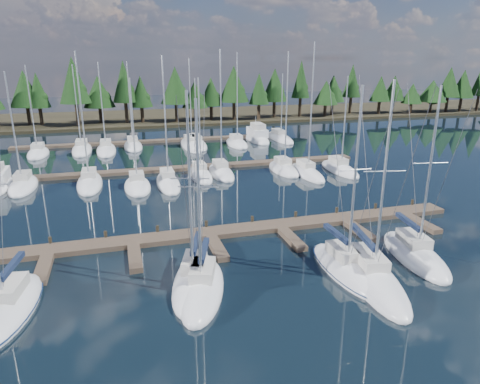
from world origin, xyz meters
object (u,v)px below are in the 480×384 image
object	(u,v)px
front_sailboat_3	(194,280)
front_sailboat_4	(344,268)
motor_yacht_right	(257,137)
front_sailboat_2	(202,288)
main_dock	(211,236)
front_sailboat_6	(415,254)
front_sailboat_1	(8,308)
front_sailboat_5	(370,275)

from	to	relation	value
front_sailboat_3	front_sailboat_4	xyz separation A→B (m)	(9.95, -1.20, -0.00)
front_sailboat_3	motor_yacht_right	xyz separation A→B (m)	(19.51, 46.33, 0.25)
front_sailboat_2	front_sailboat_3	size ratio (longest dim) A/B	0.97
main_dock	front_sailboat_4	distance (m)	10.87
main_dock	front_sailboat_6	bearing A→B (deg)	-29.16
front_sailboat_1	main_dock	bearing A→B (deg)	27.95
front_sailboat_2	motor_yacht_right	size ratio (longest dim) A/B	1.25
front_sailboat_6	front_sailboat_4	bearing A→B (deg)	-175.17
front_sailboat_3	front_sailboat_6	bearing A→B (deg)	-2.50
main_dock	front_sailboat_3	xyz separation A→B (m)	(-2.54, -6.75, 0.09)
front_sailboat_2	front_sailboat_4	xyz separation A→B (m)	(9.66, -0.02, 0.00)
front_sailboat_4	front_sailboat_6	size ratio (longest dim) A/B	1.01
main_dock	motor_yacht_right	size ratio (longest dim) A/B	4.37
main_dock	front_sailboat_5	xyz separation A→B (m)	(8.56, -9.28, 0.07)
front_sailboat_5	front_sailboat_3	bearing A→B (deg)	167.20
motor_yacht_right	main_dock	bearing A→B (deg)	-113.21
main_dock	front_sailboat_6	xyz separation A→B (m)	(13.35, -7.45, 0.08)
front_sailboat_6	motor_yacht_right	world-z (taller)	front_sailboat_6
front_sailboat_2	front_sailboat_1	bearing A→B (deg)	175.12
front_sailboat_3	front_sailboat_4	bearing A→B (deg)	-6.86
front_sailboat_1	front_sailboat_6	distance (m)	26.53
front_sailboat_4	motor_yacht_right	bearing A→B (deg)	78.62
main_dock	front_sailboat_5	size ratio (longest dim) A/B	3.28
front_sailboat_2	front_sailboat_3	world-z (taller)	front_sailboat_3
front_sailboat_4	front_sailboat_6	distance (m)	5.96
front_sailboat_2	front_sailboat_5	distance (m)	10.90
main_dock	front_sailboat_3	bearing A→B (deg)	-110.60
front_sailboat_1	motor_yacht_right	bearing A→B (deg)	57.08
front_sailboat_1	front_sailboat_5	xyz separation A→B (m)	(21.74, -2.28, -0.01)
main_dock	front_sailboat_1	size ratio (longest dim) A/B	3.17
front_sailboat_1	front_sailboat_5	distance (m)	21.86
front_sailboat_2	front_sailboat_6	bearing A→B (deg)	1.76
front_sailboat_2	front_sailboat_4	world-z (taller)	front_sailboat_4
front_sailboat_2	front_sailboat_4	bearing A→B (deg)	-0.14
front_sailboat_3	front_sailboat_4	distance (m)	10.02
front_sailboat_2	front_sailboat_5	size ratio (longest dim) A/B	0.93
front_sailboat_3	front_sailboat_6	world-z (taller)	front_sailboat_6
main_dock	front_sailboat_6	world-z (taller)	front_sailboat_6
front_sailboat_4	motor_yacht_right	size ratio (longest dim) A/B	1.30
front_sailboat_4	front_sailboat_5	size ratio (longest dim) A/B	0.97
front_sailboat_1	front_sailboat_2	bearing A→B (deg)	-4.88
front_sailboat_5	motor_yacht_right	size ratio (longest dim) A/B	1.34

